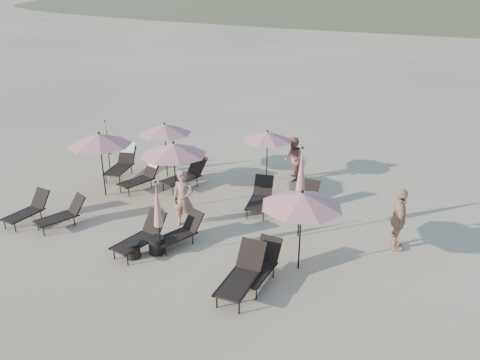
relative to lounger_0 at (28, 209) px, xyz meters
The scene contains 25 objects.
ground 5.50m from the lounger_0, ahead, with size 800.00×800.00×0.00m, color #D6BA8C.
lounger_0 is the anchor object (origin of this frame).
lounger_1 1.24m from the lounger_0, 12.97° to the left, with size 1.06×1.64×0.88m.
lounger_2 4.32m from the lounger_0, ahead, with size 0.84×1.76×0.98m.
lounger_3 5.21m from the lounger_0, 11.79° to the left, with size 1.01×1.63×0.88m.
lounger_4 7.93m from the lounger_0, ahead, with size 0.65×1.64×0.94m.
lounger_5 7.72m from the lounger_0, ahead, with size 0.83×1.85×1.04m.
lounger_6 4.54m from the lounger_0, 91.22° to the left, with size 1.16×1.95×1.15m.
lounger_7 4.14m from the lounger_0, 69.51° to the left, with size 0.96×1.77×1.05m.
lounger_8 5.48m from the lounger_0, 59.27° to the left, with size 1.17×1.95×1.05m.
lounger_9 7.43m from the lounger_0, 34.72° to the left, with size 1.05×1.81×0.98m.
lounger_10 8.94m from the lounger_0, 33.53° to the left, with size 0.63×1.52×0.86m.
umbrella_open_0 3.23m from the lounger_0, 75.44° to the left, with size 2.20×2.20×2.37m.
umbrella_open_1 4.95m from the lounger_0, 40.85° to the left, with size 2.18×2.18×2.35m.
umbrella_open_2 8.84m from the lounger_0, ahead, with size 2.11×2.11×2.27m.
umbrella_open_3 5.63m from the lounger_0, 73.07° to the left, with size 2.06×2.06×2.21m.
umbrella_open_4 8.56m from the lounger_0, 51.97° to the left, with size 1.88×1.88×2.03m.
umbrella_closed_0 5.13m from the lounger_0, ahead, with size 0.27×0.27×2.27m.
umbrella_closed_1 8.64m from the lounger_0, 21.44° to the left, with size 0.33×0.33×2.83m.
umbrella_closed_2 4.24m from the lounger_0, 94.57° to the left, with size 0.27×0.27×2.32m.
side_table_0 4.35m from the lounger_0, ahead, with size 0.39×0.39×0.46m, color black.
side_table_1 4.78m from the lounger_0, ahead, with size 0.45×0.45×0.48m, color black.
beachgoer_a 4.99m from the lounger_0, 25.17° to the left, with size 0.66×0.43×1.80m, color #AA715C.
beachgoer_b 9.44m from the lounger_0, 50.11° to the left, with size 0.83×0.64×1.70m, color #AD6B59.
beachgoer_c 11.27m from the lounger_0, 19.42° to the left, with size 1.07×0.45×1.83m, color tan.
Camera 1 is at (6.72, -8.96, 6.85)m, focal length 35.00 mm.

